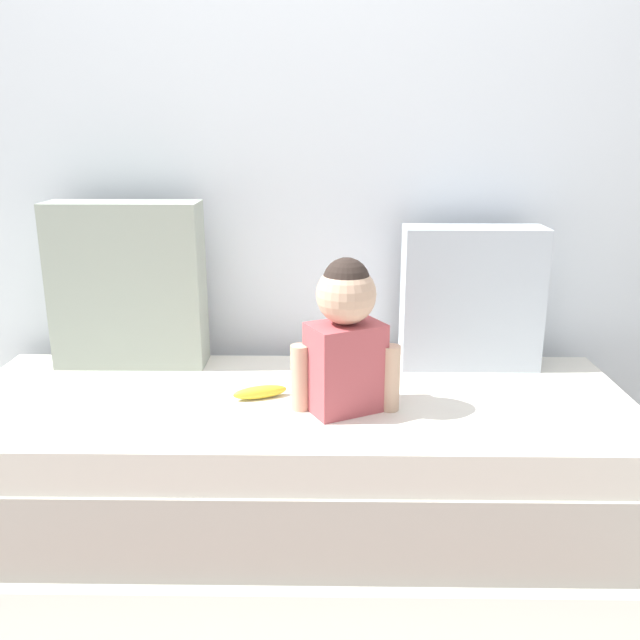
{
  "coord_description": "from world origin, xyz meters",
  "views": [
    {
      "loc": [
        0.1,
        -1.95,
        1.2
      ],
      "look_at": [
        0.08,
        0.0,
        0.64
      ],
      "focal_mm": 37.68,
      "sensor_mm": 36.0,
      "label": 1
    }
  ],
  "objects": [
    {
      "name": "banana",
      "position": [
        -0.11,
        -0.01,
        0.41
      ],
      "size": [
        0.17,
        0.1,
        0.04
      ],
      "primitive_type": "ellipsoid",
      "rotation": [
        0.0,
        0.0,
        0.35
      ],
      "color": "yellow",
      "rests_on": "couch"
    },
    {
      "name": "couch",
      "position": [
        0.0,
        0.0,
        0.19
      ],
      "size": [
        2.15,
        0.8,
        0.39
      ],
      "color": "beige",
      "rests_on": "ground"
    },
    {
      "name": "back_wall",
      "position": [
        0.0,
        0.53,
        1.11
      ],
      "size": [
        5.35,
        0.1,
        2.22
      ],
      "primitive_type": "cube",
      "color": "silver",
      "rests_on": "ground"
    },
    {
      "name": "ground_plane",
      "position": [
        0.0,
        0.0,
        0.0
      ],
      "size": [
        12.0,
        12.0,
        0.0
      ],
      "primitive_type": "plane",
      "color": "#B2ADA3"
    },
    {
      "name": "throw_pillow_left",
      "position": [
        -0.59,
        0.3,
        0.67
      ],
      "size": [
        0.52,
        0.16,
        0.57
      ],
      "primitive_type": "cube",
      "color": "#99A393",
      "rests_on": "couch"
    },
    {
      "name": "throw_pillow_right",
      "position": [
        0.59,
        0.3,
        0.63
      ],
      "size": [
        0.47,
        0.16,
        0.49
      ],
      "primitive_type": "cube",
      "color": "#B2BCC6",
      "rests_on": "couch"
    },
    {
      "name": "toddler",
      "position": [
        0.15,
        -0.09,
        0.62
      ],
      "size": [
        0.32,
        0.22,
        0.46
      ],
      "color": "#B24C51",
      "rests_on": "couch"
    }
  ]
}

